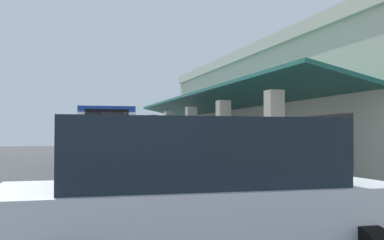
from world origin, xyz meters
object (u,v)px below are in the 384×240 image
parked_suv_silver (163,157)px  parked_suv_white (200,197)px  transit_bus (104,134)px  potted_palm (176,151)px  pedestrian (126,156)px

parked_suv_silver → parked_suv_white: 10.92m
transit_bus → potted_palm: 6.84m
parked_suv_white → potted_palm: 25.98m
parked_suv_white → potted_palm: potted_palm is taller
transit_bus → parked_suv_silver: size_ratio=2.33×
parked_suv_white → transit_bus: bearing=176.8°
transit_bus → parked_suv_white: bearing=-3.2°
parked_suv_white → parked_suv_silver: bearing=168.7°
potted_palm → transit_bus: bearing=-51.9°
pedestrian → potted_palm: size_ratio=0.64×
transit_bus → pedestrian: bearing=1.0°
parked_suv_silver → potted_palm: size_ratio=1.91×
parked_suv_silver → pedestrian: (-3.13, -0.82, -0.10)m
transit_bus → parked_suv_silver: bearing=5.2°
pedestrian → parked_suv_white: bearing=-5.4°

